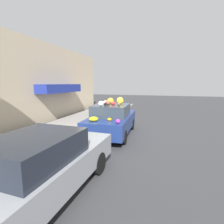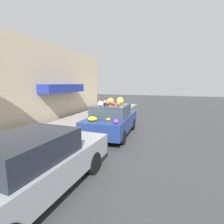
# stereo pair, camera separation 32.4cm
# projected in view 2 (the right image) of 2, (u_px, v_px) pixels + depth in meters

# --- Properties ---
(ground_plane) EXTENTS (60.00, 60.00, 0.00)m
(ground_plane) POSITION_uv_depth(u_px,v_px,m) (110.00, 134.00, 8.68)
(ground_plane) COLOR #38383A
(sidewalk_curb) EXTENTS (24.00, 3.20, 0.14)m
(sidewalk_curb) POSITION_uv_depth(u_px,v_px,m) (64.00, 128.00, 9.57)
(sidewalk_curb) COLOR gray
(sidewalk_curb) RESTS_ON ground
(building_facade) EXTENTS (18.00, 1.20, 5.07)m
(building_facade) POSITION_uv_depth(u_px,v_px,m) (32.00, 83.00, 10.07)
(building_facade) COLOR #C6B293
(building_facade) RESTS_ON ground
(fire_hydrant) EXTENTS (0.20, 0.20, 0.70)m
(fire_hydrant) POSITION_uv_depth(u_px,v_px,m) (100.00, 115.00, 11.33)
(fire_hydrant) COLOR #B2B2B7
(fire_hydrant) RESTS_ON sidewalk_curb
(art_car) EXTENTS (4.08, 2.01, 1.84)m
(art_car) POSITION_uv_depth(u_px,v_px,m) (112.00, 119.00, 8.51)
(art_car) COLOR navy
(art_car) RESTS_ON ground
(parked_car_plain) EXTENTS (4.44, 1.80, 1.46)m
(parked_car_plain) POSITION_uv_depth(u_px,v_px,m) (32.00, 165.00, 3.79)
(parked_car_plain) COLOR gray
(parked_car_plain) RESTS_ON ground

